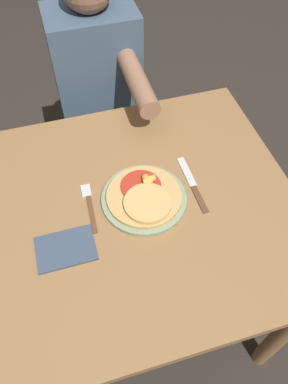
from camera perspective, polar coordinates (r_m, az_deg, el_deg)
name	(u,v)px	position (r m, az deg, el deg)	size (l,w,h in m)	color
ground_plane	(141,301)	(1.78, -0.44, -16.29)	(8.00, 8.00, 0.00)	#2D2823
dining_table	(140,229)	(1.21, -0.62, -5.62)	(0.93, 0.86, 0.77)	olive
plate	(144,199)	(1.10, 0.00, -1.03)	(0.25, 0.25, 0.01)	gray
pizza	(145,196)	(1.08, 0.11, -0.68)	(0.22, 0.22, 0.04)	tan
fork	(89,204)	(1.10, -8.33, -1.86)	(0.03, 0.18, 0.00)	brown
knife	(193,185)	(1.15, 7.46, 1.08)	(0.02, 0.22, 0.00)	brown
napkin	(66,249)	(1.04, -11.84, -8.43)	(0.16, 0.11, 0.01)	#38475B
person_diner	(100,89)	(1.61, -6.79, 15.26)	(0.33, 0.52, 1.18)	#2D2D38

